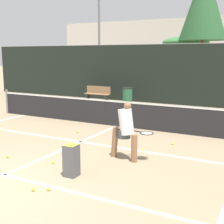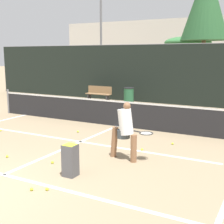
# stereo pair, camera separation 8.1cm
# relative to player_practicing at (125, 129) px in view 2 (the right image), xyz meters

# --- Properties ---
(court_baseline_near) EXTENTS (11.00, 0.10, 0.01)m
(court_baseline_near) POSITION_rel_player_practicing_xyz_m (-1.89, -2.19, -0.78)
(court_baseline_near) COLOR white
(court_baseline_near) RESTS_ON ground
(court_service_line) EXTENTS (8.25, 0.10, 0.01)m
(court_service_line) POSITION_rel_player_practicing_xyz_m (-1.89, 0.80, -0.78)
(court_service_line) COLOR white
(court_service_line) RESTS_ON ground
(court_center_mark) EXTENTS (0.10, 5.36, 0.01)m
(court_center_mark) POSITION_rel_player_practicing_xyz_m (-1.89, 0.49, -0.78)
(court_center_mark) COLOR white
(court_center_mark) RESTS_ON ground
(net) EXTENTS (11.09, 0.09, 1.07)m
(net) POSITION_rel_player_practicing_xyz_m (-1.89, 3.18, -0.28)
(net) COLOR slate
(net) RESTS_ON ground
(fence_back) EXTENTS (24.00, 0.06, 3.15)m
(fence_back) POSITION_rel_player_practicing_xyz_m (-1.89, 9.10, 0.78)
(fence_back) COLOR black
(fence_back) RESTS_ON ground
(player_practicing) EXTENTS (1.17, 0.53, 1.47)m
(player_practicing) POSITION_rel_player_practicing_xyz_m (0.00, 0.00, 0.00)
(player_practicing) COLOR #8C6042
(player_practicing) RESTS_ON ground
(tennis_ball_scattered_0) EXTENTS (0.07, 0.07, 0.07)m
(tennis_ball_scattered_0) POSITION_rel_player_practicing_xyz_m (-2.72, -1.31, -0.75)
(tennis_ball_scattered_0) COLOR #D1E033
(tennis_ball_scattered_0) RESTS_ON ground
(tennis_ball_scattered_2) EXTENTS (0.07, 0.07, 0.07)m
(tennis_ball_scattered_2) POSITION_rel_player_practicing_xyz_m (-1.41, -1.11, -0.75)
(tennis_ball_scattered_2) COLOR #D1E033
(tennis_ball_scattered_2) RESTS_ON ground
(tennis_ball_scattered_3) EXTENTS (0.07, 0.07, 0.07)m
(tennis_ball_scattered_3) POSITION_rel_player_practicing_xyz_m (0.65, 1.84, -0.75)
(tennis_ball_scattered_3) COLOR #D1E033
(tennis_ball_scattered_3) RESTS_ON ground
(tennis_ball_scattered_4) EXTENTS (0.07, 0.07, 0.07)m
(tennis_ball_scattered_4) POSITION_rel_player_practicing_xyz_m (-5.04, 0.57, -0.75)
(tennis_ball_scattered_4) COLOR #D1E033
(tennis_ball_scattered_4) RESTS_ON ground
(tennis_ball_scattered_5) EXTENTS (0.07, 0.07, 0.07)m
(tennis_ball_scattered_5) POSITION_rel_player_practicing_xyz_m (0.09, 0.88, -0.75)
(tennis_ball_scattered_5) COLOR #D1E033
(tennis_ball_scattered_5) RESTS_ON ground
(tennis_ball_scattered_6) EXTENTS (0.07, 0.07, 0.07)m
(tennis_ball_scattered_6) POSITION_rel_player_practicing_xyz_m (-0.78, -2.51, -0.75)
(tennis_ball_scattered_6) COLOR #D1E033
(tennis_ball_scattered_6) RESTS_ON ground
(tennis_ball_scattered_7) EXTENTS (0.07, 0.07, 0.07)m
(tennis_ball_scattered_7) POSITION_rel_player_practicing_xyz_m (-0.53, -2.36, -0.75)
(tennis_ball_scattered_7) COLOR #D1E033
(tennis_ball_scattered_7) RESTS_ON ground
(tennis_ball_scattered_8) EXTENTS (0.07, 0.07, 0.07)m
(tennis_ball_scattered_8) POSITION_rel_player_practicing_xyz_m (-2.61, 1.71, -0.75)
(tennis_ball_scattered_8) COLOR #D1E033
(tennis_ball_scattered_8) RESTS_ON ground
(ball_hopper) EXTENTS (0.28, 0.28, 0.71)m
(ball_hopper) POSITION_rel_player_practicing_xyz_m (-0.56, -1.53, -0.42)
(ball_hopper) COLOR #4C4C51
(ball_hopper) RESTS_ON ground
(courtside_bench) EXTENTS (1.50, 0.38, 0.86)m
(courtside_bench) POSITION_rel_player_practicing_xyz_m (-5.57, 8.04, -0.32)
(courtside_bench) COLOR olive
(courtside_bench) RESTS_ON ground
(trash_bin) EXTENTS (0.55, 0.55, 0.89)m
(trash_bin) POSITION_rel_player_practicing_xyz_m (-3.72, 8.01, -0.34)
(trash_bin) COLOR #28603D
(trash_bin) RESTS_ON ground
(parked_car) EXTENTS (1.87, 4.19, 1.54)m
(parked_car) POSITION_rel_player_practicing_xyz_m (-3.53, 12.09, -0.14)
(parked_car) COLOR silver
(parked_car) RESTS_ON ground
(floodlight_mast) EXTENTS (1.10, 0.24, 9.01)m
(floodlight_mast) POSITION_rel_player_practicing_xyz_m (-8.75, 13.72, 4.89)
(floodlight_mast) COLOR slate
(floodlight_mast) RESTS_ON ground
(tree_west) EXTENTS (3.43, 3.43, 3.92)m
(tree_west) POSITION_rel_player_practicing_xyz_m (-3.07, 16.74, 2.64)
(tree_west) COLOR brown
(tree_west) RESTS_ON ground
(tree_east) EXTENTS (3.18, 3.18, 8.47)m
(tree_east) POSITION_rel_player_practicing_xyz_m (-1.53, 15.09, 5.19)
(tree_east) COLOR brown
(tree_east) RESTS_ON ground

